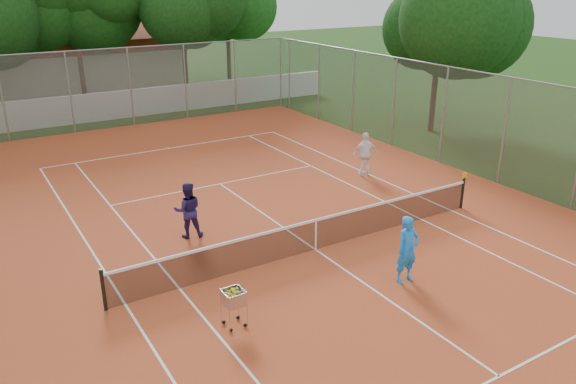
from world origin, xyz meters
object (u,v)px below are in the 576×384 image
player_far_right (365,154)px  tennis_net (316,234)px  player_near (407,250)px  player_far_left (188,210)px  clubhouse (47,59)px  ball_hopper (234,307)px

player_far_right → tennis_net: bearing=55.7°
player_near → player_far_left: player_near is taller
clubhouse → tennis_net: bearing=-86.1°
tennis_net → clubhouse: size_ratio=0.72×
player_far_right → player_far_left: bearing=27.6°
player_far_right → clubhouse: bearing=-57.3°
player_far_right → ball_hopper: size_ratio=1.76×
player_far_left → player_far_right: bearing=-151.7°
player_near → player_far_right: bearing=58.9°
clubhouse → ball_hopper: bearing=-93.0°
tennis_net → player_near: 2.85m
player_far_left → ball_hopper: player_far_left is taller
player_far_right → ball_hopper: player_far_right is taller
player_near → ball_hopper: player_near is taller
player_near → player_far_right: 8.20m
player_near → player_far_left: 6.53m
player_near → ball_hopper: (-4.63, 0.50, -0.40)m
player_near → tennis_net: bearing=110.6°
player_far_left → ball_hopper: (-0.92, -4.87, -0.36)m
player_far_left → tennis_net: bearing=152.0°
clubhouse → player_near: bearing=-84.6°
clubhouse → player_far_left: bearing=-91.6°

